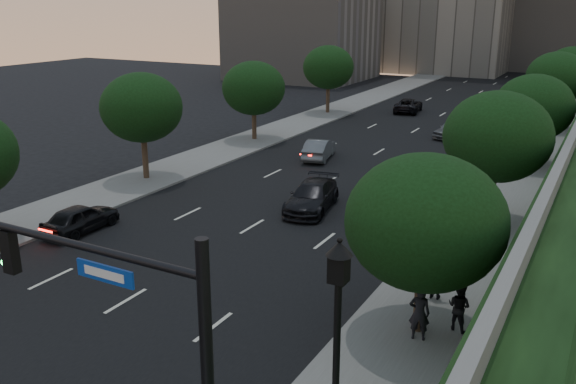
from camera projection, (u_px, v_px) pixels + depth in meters
The scene contains 22 objects.
ground at pixel (12, 369), 18.65m from camera, with size 160.00×160.00×0.00m, color black.
road_surface at pixel (369, 158), 43.80m from camera, with size 16.00×140.00×0.02m, color black.
sidewalk_right at pixel (519, 175), 39.11m from camera, with size 4.50×140.00×0.15m, color slate.
sidewalk_left at pixel (248, 142), 48.45m from camera, with size 4.50×140.00×0.15m, color slate.
office_block_filler at pixel (303, 29), 87.09m from camera, with size 18.00×16.00×14.00m, color gray.
tree_right_a at pixel (425, 222), 19.46m from camera, with size 5.20×5.20×6.24m.
tree_right_b at pixel (498, 137), 29.37m from camera, with size 5.20×5.20×6.74m.
tree_right_c at pixel (534, 108), 40.42m from camera, with size 5.20×5.20×6.24m.
tree_right_d at pixel (557, 78), 52.01m from camera, with size 5.20×5.20×6.74m.
tree_right_e at pixel (572, 68), 64.73m from camera, with size 5.20×5.20×6.24m.
tree_left_b at pixel (142, 108), 37.07m from camera, with size 5.00×5.00×6.71m.
tree_left_c at pixel (254, 88), 48.08m from camera, with size 5.00×5.00×6.34m.
tree_left_d at pixel (328, 67), 59.70m from camera, with size 5.00×5.00×6.71m.
street_lamp at pixel (337, 352), 14.77m from camera, with size 0.64×0.64×5.62m.
sedan_near_left at pixel (81, 218), 29.59m from camera, with size 1.64×4.08×1.39m, color black.
sedan_mid_left at pixel (319, 149), 43.30m from camera, with size 1.54×4.42×1.45m, color slate.
sedan_far_left at pixel (408, 105), 61.68m from camera, with size 2.30×4.99×1.39m, color black.
sedan_near_right at pixel (312, 196), 32.70m from camera, with size 2.09×5.15×1.50m, color black.
sedan_far_right at pixel (452, 129), 50.05m from camera, with size 1.71×4.24×1.45m, color slate.
pedestrian_a at pixel (419, 313), 19.78m from camera, with size 0.68×0.45×1.86m, color black.
pedestrian_b at pixel (459, 307), 20.39m from camera, with size 0.81×0.63×1.67m, color black.
pedestrian_c at pixel (436, 278), 22.52m from camera, with size 0.99×0.41×1.69m, color black.
Camera 1 is at (15.18, -10.16, 10.76)m, focal length 38.00 mm.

